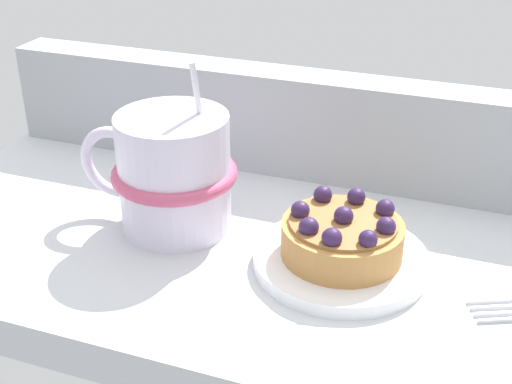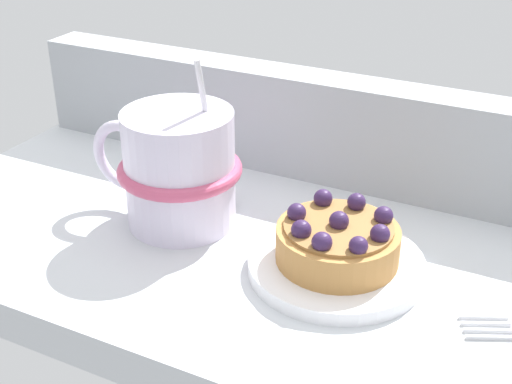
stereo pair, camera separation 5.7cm
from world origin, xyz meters
The scene contains 5 objects.
ground_plane centered at (0.00, 0.00, -1.75)cm, with size 72.13×32.78×3.49cm, color silver.
window_rail_back centered at (0.00, 14.15, 5.10)cm, with size 70.69×4.49×10.20cm, color #9EA3A8.
dessert_plate centered at (3.94, -1.34, 0.54)cm, with size 13.93×13.93×1.15cm.
raspberry_tart centered at (3.94, -1.35, 2.86)cm, with size 9.60×9.60×4.28cm.
coffee_mug centered at (-11.31, 0.49, 5.15)cm, with size 14.51×10.76×14.98cm.
Camera 2 is at (18.81, -45.12, 31.46)cm, focal length 49.04 mm.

